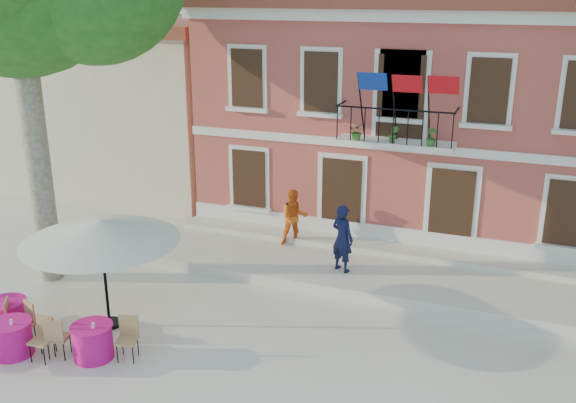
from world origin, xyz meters
The scene contains 10 objects.
ground centered at (0.00, 0.00, 0.00)m, with size 90.00×90.00×0.00m, color beige.
main_building centered at (2.00, 9.99, 3.78)m, with size 13.50×9.59×7.50m.
neighbor_west centered at (-9.50, 11.00, 3.22)m, with size 9.40×9.40×6.40m.
terrace centered at (2.00, 4.40, 0.15)m, with size 14.00×3.40×0.30m, color silver.
patio_umbrella centered at (-3.35, -0.49, 2.37)m, with size 3.55×3.55×2.64m.
pedestrian_navy centered at (1.07, 3.79, 1.23)m, with size 0.68×0.44×1.85m, color black.
pedestrian_orange centered at (-0.76, 5.05, 1.14)m, with size 0.82×0.64×1.69m, color orange.
cafe_table_0 centered at (-4.53, -2.29, 0.43)m, with size 1.68×1.87×0.95m.
cafe_table_1 centered at (-2.82, -1.79, 0.42)m, with size 1.96×0.93×0.95m.
cafe_table_3 centered at (-5.34, -1.55, 0.42)m, with size 1.94×1.10×0.95m.
Camera 1 is at (5.33, -11.53, 7.56)m, focal length 40.00 mm.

